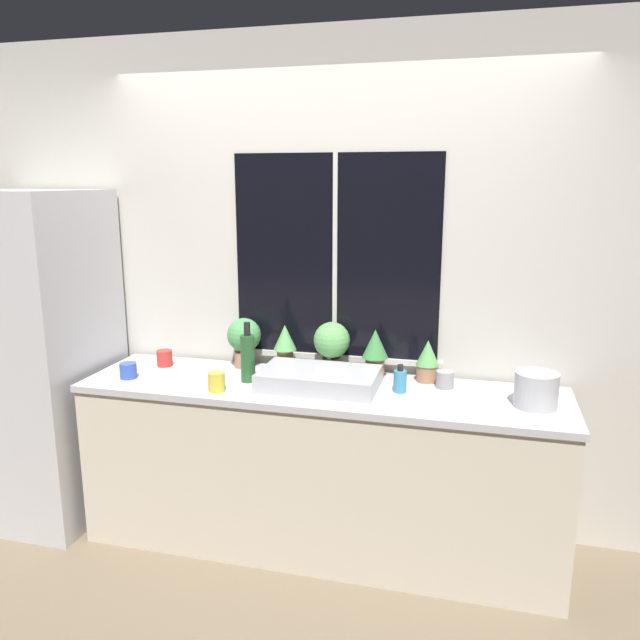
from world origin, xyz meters
TOP-DOWN VIEW (x-y plane):
  - ground_plane at (0.00, 0.00)m, footprint 14.00×14.00m
  - wall_back at (0.00, 0.67)m, footprint 8.00×0.09m
  - wall_left at (-2.26, 1.50)m, footprint 0.06×7.00m
  - counter at (0.00, 0.30)m, footprint 2.49×0.63m
  - refrigerator at (-1.64, 0.26)m, footprint 0.69×0.74m
  - sink at (0.00, 0.30)m, footprint 0.59×0.41m
  - potted_plant_far_left at (-0.50, 0.53)m, footprint 0.19×0.19m
  - potted_plant_left at (-0.26, 0.53)m, footprint 0.13×0.13m
  - potted_plant_center at (0.01, 0.53)m, footprint 0.20×0.20m
  - potted_plant_right at (0.25, 0.53)m, footprint 0.14×0.14m
  - potted_plant_far_right at (0.52, 0.53)m, footprint 0.12×0.12m
  - soap_bottle at (0.41, 0.32)m, footprint 0.06×0.06m
  - bottle_tall at (-0.38, 0.29)m, footprint 0.07×0.07m
  - mug_blue at (-1.02, 0.18)m, footprint 0.09×0.09m
  - mug_grey at (0.62, 0.45)m, footprint 0.09×0.09m
  - mug_red at (-0.94, 0.43)m, footprint 0.09×0.09m
  - mug_yellow at (-0.48, 0.11)m, footprint 0.08×0.08m
  - kettle at (1.05, 0.28)m, footprint 0.20×0.20m

SIDE VIEW (x-z plane):
  - ground_plane at x=0.00m, z-range 0.00..0.00m
  - counter at x=0.00m, z-range 0.00..0.89m
  - mug_blue at x=-1.02m, z-range 0.89..0.98m
  - mug_grey at x=0.62m, z-range 0.89..0.98m
  - refrigerator at x=-1.64m, z-range 0.00..1.87m
  - mug_red at x=-0.94m, z-range 0.89..0.98m
  - sink at x=0.00m, z-range 0.81..1.07m
  - mug_yellow at x=-0.48m, z-range 0.89..0.99m
  - soap_bottle at x=0.41m, z-range 0.88..1.02m
  - kettle at x=1.05m, z-range 0.89..1.07m
  - potted_plant_far_right at x=0.52m, z-range 0.90..1.12m
  - bottle_tall at x=-0.38m, z-range 0.87..1.19m
  - potted_plant_left at x=-0.26m, z-range 0.91..1.17m
  - potted_plant_right at x=0.25m, z-range 0.91..1.17m
  - potted_plant_far_left at x=-0.50m, z-range 0.92..1.20m
  - potted_plant_center at x=0.01m, z-range 0.92..1.21m
  - wall_left at x=-2.26m, z-range 0.00..2.70m
  - wall_back at x=0.00m, z-range 0.00..2.70m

